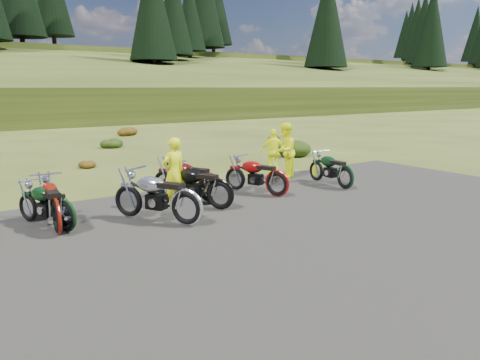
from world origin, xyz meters
TOP-DOWN VIEW (x-y plane):
  - ground at (0.00, 0.00)m, footprint 300.00×300.00m
  - gravel_pad at (0.00, -2.00)m, footprint 20.00×12.00m
  - conifer_26 at (21.00, 49.00)m, footprint 6.16×6.16m
  - conifer_27 at (27.00, 55.00)m, footprint 5.72×5.72m
  - conifer_28 at (33.00, 61.00)m, footprint 5.28×5.28m
  - conifer_31 at (51.00, 48.00)m, footprint 7.04×7.04m
  - conifer_32 at (57.00, 54.00)m, footprint 6.60×6.60m
  - conifer_33 at (63.00, 60.00)m, footprint 6.16×6.16m
  - conifer_34 at (69.00, 66.00)m, footprint 5.72×5.72m
  - conifer_35 at (75.00, 72.00)m, footprint 5.28×5.28m
  - conifer_36 at (81.00, 78.00)m, footprint 7.92×7.92m
  - conifer_37 at (87.00, 53.00)m, footprint 7.48×7.48m
  - conifer_38 at (93.00, 59.00)m, footprint 7.04×7.04m
  - conifer_39 at (99.00, 65.00)m, footprint 6.60×6.60m
  - conifer_40 at (105.00, 71.00)m, footprint 6.16×6.16m
  - conifer_41 at (111.00, 77.00)m, footprint 5.72×5.72m
  - conifer_45 at (135.00, 70.00)m, footprint 7.04×7.04m
  - shrub_4 at (-0.40, 9.20)m, footprint 0.77×0.77m
  - shrub_5 at (2.50, 14.50)m, footprint 1.03×1.03m
  - shrub_6 at (5.40, 19.80)m, footprint 1.30×1.30m
  - shrub_7 at (8.30, 7.10)m, footprint 1.56×1.56m
  - shrub_8 at (11.20, 12.40)m, footprint 0.77×0.77m
  - motorcycle_1 at (-3.37, 1.31)m, footprint 0.90×2.19m
  - motorcycle_2 at (-3.19, 1.39)m, footprint 1.34×2.08m
  - motorcycle_3 at (-0.90, 0.32)m, footprint 1.85×2.42m
  - motorcycle_4 at (0.60, 1.75)m, footprint 1.67×2.36m
  - motorcycle_5 at (0.45, 1.07)m, footprint 1.67×2.25m
  - motorcycle_6 at (2.50, 1.35)m, footprint 1.43×2.21m
  - motorcycle_7 at (4.78, 0.94)m, footprint 0.84×2.06m
  - person_middle at (-0.35, 1.98)m, footprint 0.70×0.52m
  - person_right_a at (4.39, 3.26)m, footprint 1.14×1.08m
  - person_right_b at (4.53, 4.02)m, footprint 1.01×0.75m

SIDE VIEW (x-z plane):
  - ground at x=0.00m, z-range 0.00..0.00m
  - gravel_pad at x=0.00m, z-range -0.02..0.02m
  - motorcycle_1 at x=-3.37m, z-range -0.56..0.56m
  - motorcycle_2 at x=-3.19m, z-range -0.52..0.52m
  - motorcycle_3 at x=-0.90m, z-range -0.61..0.61m
  - motorcycle_4 at x=0.60m, z-range -0.59..0.59m
  - motorcycle_5 at x=0.45m, z-range -0.57..0.57m
  - motorcycle_6 at x=2.50m, z-range -0.55..0.55m
  - motorcycle_7 at x=4.78m, z-range -0.53..0.53m
  - shrub_4 at x=-0.40m, z-range 0.00..0.45m
  - shrub_8 at x=11.20m, z-range 0.00..0.45m
  - shrub_5 at x=2.50m, z-range 0.00..0.61m
  - shrub_6 at x=5.40m, z-range 0.00..0.77m
  - shrub_7 at x=8.30m, z-range 0.00..0.92m
  - person_right_b at x=4.53m, z-range 0.00..1.59m
  - person_middle at x=-0.35m, z-range 0.00..1.76m
  - person_right_a at x=4.39m, z-range 0.00..1.85m
  - conifer_26 at x=21.00m, z-range 5.37..21.37m
  - conifer_27 at x=27.00m, z-range 6.56..21.56m
  - conifer_31 at x=51.00m, z-range 5.18..23.18m
  - conifer_28 at x=33.00m, z-range 7.76..21.76m
  - conifer_32 at x=57.00m, z-range 6.37..23.37m
  - conifer_33 at x=63.00m, z-range 7.56..23.56m
  - conifer_37 at x=87.00m, z-range 6.17..25.17m
  - conifer_34 at x=69.00m, z-range 8.76..23.76m
  - conifer_38 at x=93.00m, z-range 7.37..25.37m
  - conifer_35 at x=75.00m, z-range 9.95..23.95m
  - conifer_39 at x=99.00m, z-range 8.56..25.56m
  - conifer_41 at x=111.00m, z-range 10.15..25.15m
  - conifer_40 at x=105.00m, z-range 9.76..25.76m
  - conifer_45 at x=135.00m, z-range 9.56..27.56m
  - conifer_36 at x=81.00m, z-range 10.16..30.16m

